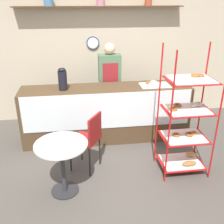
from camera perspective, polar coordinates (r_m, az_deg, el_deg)
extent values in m
plane|color=#4C4742|center=(4.01, 0.78, -13.27)|extent=(14.00, 14.00, 0.00)
cube|color=beige|center=(5.47, -2.63, 12.57)|extent=(10.00, 0.06, 2.70)
cube|color=#4C331E|center=(5.21, -2.66, 21.98)|extent=(3.16, 0.24, 0.02)
cylinder|color=#4C7FB2|center=(5.21, -13.67, 22.49)|extent=(0.17, 0.17, 0.18)
cylinder|color=#CC7F99|center=(5.21, -2.49, 23.05)|extent=(0.15, 0.15, 0.18)
cylinder|color=#B24C33|center=(5.38, 7.92, 22.85)|extent=(0.14, 0.14, 0.17)
cylinder|color=navy|center=(5.37, -4.19, 14.77)|extent=(0.25, 0.03, 0.25)
cylinder|color=white|center=(5.35, -4.18, 14.74)|extent=(0.21, 0.00, 0.21)
cube|color=#4C3823|center=(4.71, -1.20, -0.29)|extent=(2.95, 0.60, 0.98)
cube|color=silver|center=(4.36, -0.75, 0.20)|extent=(2.83, 0.01, 0.63)
cylinder|color=#B71414|center=(3.45, 12.52, -2.31)|extent=(0.02, 0.02, 1.86)
cylinder|color=#B71414|center=(3.73, 22.15, -1.57)|extent=(0.02, 0.02, 1.86)
cylinder|color=#B71414|center=(3.89, 10.03, 0.97)|extent=(0.02, 0.02, 1.86)
cylinder|color=#B71414|center=(4.14, 18.84, 1.42)|extent=(0.02, 0.02, 1.86)
cube|color=#B71414|center=(4.17, 14.70, -10.48)|extent=(0.64, 0.49, 0.01)
cube|color=white|center=(4.17, 14.72, -10.34)|extent=(0.56, 0.43, 0.01)
ellipsoid|color=olive|center=(4.08, 16.50, -10.69)|extent=(0.23, 0.11, 0.07)
ellipsoid|color=tan|center=(4.30, 16.78, -8.77)|extent=(0.18, 0.12, 0.07)
cube|color=#B71414|center=(3.95, 15.34, -5.31)|extent=(0.64, 0.49, 0.01)
cube|color=white|center=(3.95, 15.36, -5.16)|extent=(0.56, 0.43, 0.01)
torus|color=tan|center=(4.04, 17.38, -4.36)|extent=(0.11, 0.11, 0.03)
torus|color=brown|center=(3.91, 13.78, -4.85)|extent=(0.11, 0.11, 0.04)
torus|color=brown|center=(3.98, 16.42, -4.64)|extent=(0.12, 0.12, 0.04)
cube|color=#B71414|center=(3.77, 16.05, 0.42)|extent=(0.64, 0.49, 0.01)
cube|color=white|center=(3.76, 16.07, 0.59)|extent=(0.56, 0.43, 0.01)
torus|color=brown|center=(3.81, 14.06, 1.49)|extent=(0.11, 0.11, 0.03)
torus|color=silver|center=(3.93, 18.29, 1.68)|extent=(0.12, 0.12, 0.04)
torus|color=silver|center=(3.58, 14.78, -0.14)|extent=(0.11, 0.11, 0.03)
torus|color=brown|center=(3.66, 13.21, 0.63)|extent=(0.11, 0.11, 0.03)
torus|color=silver|center=(3.87, 17.29, 1.49)|extent=(0.11, 0.11, 0.04)
cube|color=#B71414|center=(3.62, 16.81, 6.67)|extent=(0.64, 0.49, 0.01)
cube|color=white|center=(3.62, 16.84, 6.85)|extent=(0.56, 0.43, 0.01)
torus|color=brown|center=(3.77, 18.66, 7.59)|extent=(0.11, 0.11, 0.03)
torus|color=brown|center=(3.72, 17.58, 7.58)|extent=(0.11, 0.11, 0.03)
cube|color=#282833|center=(5.18, -0.49, 1.71)|extent=(0.25, 0.19, 0.93)
cube|color=#4C7051|center=(4.95, -0.52, 9.50)|extent=(0.41, 0.22, 0.51)
cube|color=maroon|center=(4.86, -0.34, 8.11)|extent=(0.29, 0.01, 0.43)
sphere|color=beige|center=(4.87, -0.54, 13.66)|extent=(0.21, 0.21, 0.21)
cylinder|color=#262628|center=(3.77, -10.18, -16.38)|extent=(0.37, 0.37, 0.02)
cylinder|color=#333338|center=(3.55, -10.60, -11.98)|extent=(0.06, 0.06, 0.69)
cylinder|color=white|center=(3.35, -11.06, -7.00)|extent=(0.67, 0.67, 0.02)
cylinder|color=black|center=(4.21, -6.68, -7.48)|extent=(0.02, 0.02, 0.48)
cylinder|color=black|center=(3.98, -9.02, -9.66)|extent=(0.02, 0.02, 0.48)
cylinder|color=black|center=(4.08, -2.70, -8.47)|extent=(0.02, 0.02, 0.48)
cylinder|color=black|center=(3.84, -4.86, -10.82)|extent=(0.02, 0.02, 0.48)
cube|color=maroon|center=(3.89, -5.97, -5.95)|extent=(0.52, 0.52, 0.02)
cube|color=maroon|center=(3.72, -3.75, -3.67)|extent=(0.21, 0.32, 0.40)
cylinder|color=black|center=(4.44, -10.70, 6.76)|extent=(0.15, 0.15, 0.32)
ellipsoid|color=black|center=(4.39, -10.88, 9.06)|extent=(0.12, 0.12, 0.06)
cube|color=white|center=(4.69, 9.30, 5.77)|extent=(0.51, 0.33, 0.01)
torus|color=#EAB2C1|center=(4.63, 11.08, 5.67)|extent=(0.11, 0.11, 0.03)
torus|color=#EAB2C1|center=(4.67, 8.75, 6.05)|extent=(0.13, 0.13, 0.03)
torus|color=silver|center=(4.77, 9.01, 6.42)|extent=(0.13, 0.13, 0.04)
torus|color=brown|center=(4.72, 7.95, 6.28)|extent=(0.11, 0.11, 0.04)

